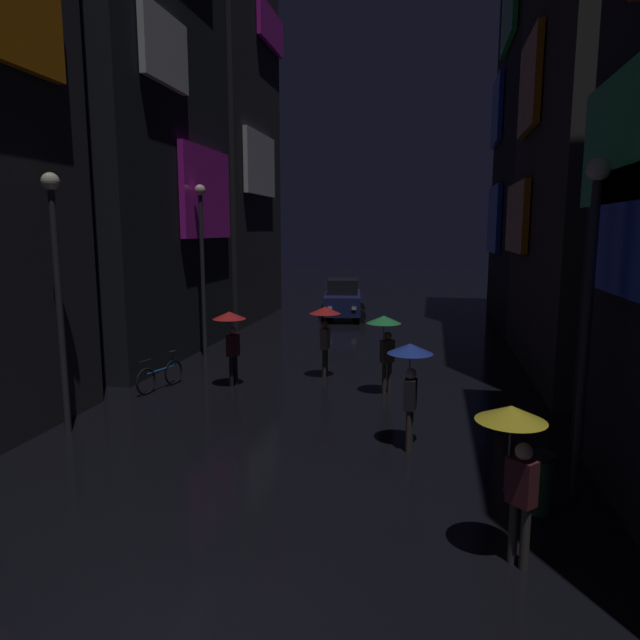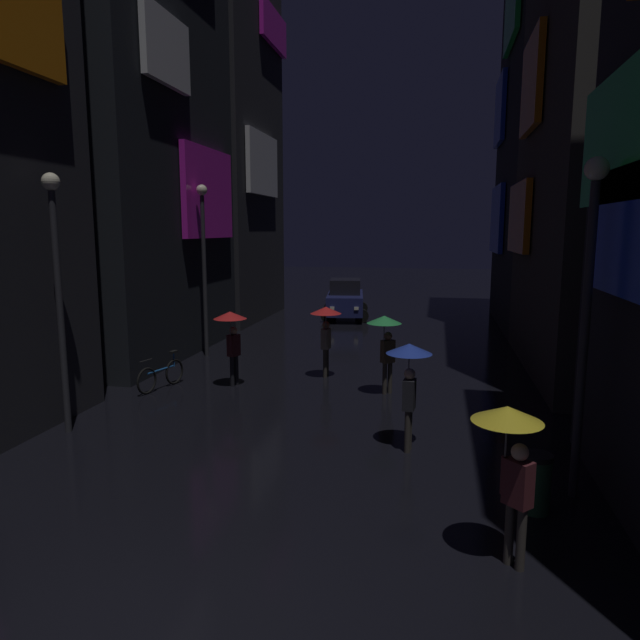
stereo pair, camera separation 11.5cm
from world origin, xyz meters
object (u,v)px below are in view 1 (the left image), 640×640
(bicycle_parked_at_storefront, at_px, (160,375))
(streetlamp_left_near, at_px, (57,274))
(pedestrian_foreground_left_yellow, at_px, (514,441))
(car_distant, at_px, (343,299))
(pedestrian_near_crossing_blue, at_px, (410,367))
(streetlamp_left_far, at_px, (202,251))
(pedestrian_far_right_green, at_px, (385,332))
(pedestrian_foreground_right_red, at_px, (231,328))
(pedestrian_midstreet_centre_red, at_px, (325,322))
(trash_bin, at_px, (538,482))
(streetlamp_right_near, at_px, (589,290))

(bicycle_parked_at_storefront, distance_m, streetlamp_left_near, 4.64)
(pedestrian_foreground_left_yellow, relative_size, car_distant, 0.49)
(pedestrian_near_crossing_blue, relative_size, bicycle_parked_at_storefront, 1.19)
(streetlamp_left_far, height_order, streetlamp_left_near, streetlamp_left_far)
(bicycle_parked_at_storefront, height_order, car_distant, car_distant)
(bicycle_parked_at_storefront, bearing_deg, pedestrian_far_right_green, 6.35)
(bicycle_parked_at_storefront, distance_m, car_distant, 13.79)
(pedestrian_far_right_green, relative_size, bicycle_parked_at_storefront, 1.19)
(pedestrian_foreground_right_red, height_order, car_distant, pedestrian_foreground_right_red)
(pedestrian_foreground_left_yellow, height_order, pedestrian_far_right_green, same)
(pedestrian_foreground_right_red, distance_m, car_distant, 12.95)
(pedestrian_midstreet_centre_red, xyz_separation_m, streetlamp_left_far, (-4.59, 2.04, 1.93))
(pedestrian_foreground_right_red, height_order, pedestrian_far_right_green, same)
(pedestrian_foreground_right_red, height_order, pedestrian_midstreet_centre_red, same)
(pedestrian_foreground_right_red, bearing_deg, pedestrian_midstreet_centre_red, 31.99)
(car_distant, bearing_deg, trash_bin, -72.24)
(pedestrian_midstreet_centre_red, xyz_separation_m, bicycle_parked_at_storefront, (-4.18, -2.06, -1.28))
(pedestrian_near_crossing_blue, height_order, bicycle_parked_at_storefront, pedestrian_near_crossing_blue)
(bicycle_parked_at_storefront, relative_size, streetlamp_right_near, 0.33)
(pedestrian_foreground_right_red, distance_m, streetlamp_right_near, 9.45)
(streetlamp_right_near, bearing_deg, pedestrian_near_crossing_blue, 151.15)
(streetlamp_left_far, bearing_deg, pedestrian_foreground_left_yellow, -51.27)
(bicycle_parked_at_storefront, height_order, trash_bin, bicycle_parked_at_storefront)
(pedestrian_foreground_left_yellow, height_order, pedestrian_foreground_right_red, same)
(car_distant, distance_m, streetlamp_right_near, 19.34)
(pedestrian_foreground_right_red, distance_m, streetlamp_left_far, 4.58)
(pedestrian_midstreet_centre_red, height_order, streetlamp_left_far, streetlamp_left_far)
(pedestrian_midstreet_centre_red, relative_size, car_distant, 0.49)
(pedestrian_foreground_left_yellow, height_order, streetlamp_left_near, streetlamp_left_near)
(pedestrian_far_right_green, bearing_deg, pedestrian_foreground_left_yellow, -73.07)
(bicycle_parked_at_storefront, relative_size, car_distant, 0.41)
(pedestrian_near_crossing_blue, distance_m, trash_bin, 3.25)
(pedestrian_far_right_green, height_order, streetlamp_right_near, streetlamp_right_near)
(pedestrian_foreground_right_red, height_order, trash_bin, pedestrian_foreground_right_red)
(pedestrian_foreground_right_red, distance_m, pedestrian_far_right_green, 4.20)
(pedestrian_foreground_right_red, height_order, streetlamp_left_far, streetlamp_left_far)
(bicycle_parked_at_storefront, bearing_deg, streetlamp_right_near, -25.19)
(pedestrian_foreground_right_red, xyz_separation_m, bicycle_parked_at_storefront, (-1.83, -0.59, -1.28))
(trash_bin, bearing_deg, bicycle_parked_at_storefront, 149.78)
(pedestrian_midstreet_centre_red, distance_m, car_distant, 11.50)
(pedestrian_foreground_right_red, distance_m, trash_bin, 9.20)
(pedestrian_foreground_left_yellow, xyz_separation_m, pedestrian_foreground_right_red, (-6.45, 7.32, 0.00))
(car_distant, height_order, streetlamp_left_near, streetlamp_left_near)
(pedestrian_midstreet_centre_red, bearing_deg, bicycle_parked_at_storefront, -153.75)
(streetlamp_left_near, height_order, trash_bin, streetlamp_left_near)
(pedestrian_foreground_right_red, relative_size, car_distant, 0.49)
(pedestrian_foreground_left_yellow, height_order, pedestrian_midstreet_centre_red, same)
(streetlamp_right_near, bearing_deg, streetlamp_left_near, 174.20)
(car_distant, distance_m, trash_bin, 19.59)
(trash_bin, bearing_deg, pedestrian_far_right_green, 116.10)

